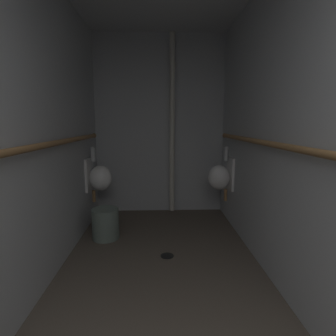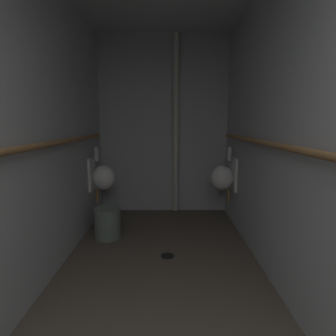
{
  "view_description": "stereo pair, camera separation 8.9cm",
  "coord_description": "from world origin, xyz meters",
  "px_view_note": "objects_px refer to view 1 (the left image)",
  "views": [
    {
      "loc": [
        -0.02,
        0.28,
        1.38
      ],
      "look_at": [
        0.06,
        2.62,
        0.99
      ],
      "focal_mm": 28.88,
      "sensor_mm": 36.0,
      "label": 1
    },
    {
      "loc": [
        0.07,
        0.28,
        1.38
      ],
      "look_at": [
        0.06,
        2.62,
        0.99
      ],
      "focal_mm": 28.88,
      "sensor_mm": 36.0,
      "label": 2
    }
  ],
  "objects_px": {
    "urinal_right_mid": "(221,176)",
    "standpipe_back_wall": "(172,126)",
    "floor_drain": "(167,256)",
    "waste_bin": "(105,224)",
    "urinal_left_mid": "(99,177)"
  },
  "relations": [
    {
      "from": "urinal_right_mid",
      "to": "standpipe_back_wall",
      "type": "distance_m",
      "value": 1.05
    },
    {
      "from": "floor_drain",
      "to": "urinal_right_mid",
      "type": "bearing_deg",
      "value": 51.1
    },
    {
      "from": "waste_bin",
      "to": "floor_drain",
      "type": "bearing_deg",
      "value": -33.03
    },
    {
      "from": "waste_bin",
      "to": "standpipe_back_wall",
      "type": "bearing_deg",
      "value": 48.57
    },
    {
      "from": "urinal_right_mid",
      "to": "standpipe_back_wall",
      "type": "xyz_separation_m",
      "value": [
        -0.64,
        0.49,
        0.68
      ]
    },
    {
      "from": "standpipe_back_wall",
      "to": "floor_drain",
      "type": "height_order",
      "value": "standpipe_back_wall"
    },
    {
      "from": "urinal_right_mid",
      "to": "floor_drain",
      "type": "bearing_deg",
      "value": -128.9
    },
    {
      "from": "urinal_right_mid",
      "to": "waste_bin",
      "type": "relative_size",
      "value": 2.06
    },
    {
      "from": "urinal_left_mid",
      "to": "urinal_right_mid",
      "type": "xyz_separation_m",
      "value": [
        1.65,
        -0.01,
        0.0
      ]
    },
    {
      "from": "urinal_right_mid",
      "to": "floor_drain",
      "type": "relative_size",
      "value": 5.39
    },
    {
      "from": "urinal_left_mid",
      "to": "floor_drain",
      "type": "height_order",
      "value": "urinal_left_mid"
    },
    {
      "from": "urinal_right_mid",
      "to": "floor_drain",
      "type": "distance_m",
      "value": 1.38
    },
    {
      "from": "urinal_right_mid",
      "to": "waste_bin",
      "type": "bearing_deg",
      "value": -162.52
    },
    {
      "from": "standpipe_back_wall",
      "to": "waste_bin",
      "type": "relative_size",
      "value": 7.16
    },
    {
      "from": "urinal_left_mid",
      "to": "urinal_right_mid",
      "type": "relative_size",
      "value": 1.0
    }
  ]
}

